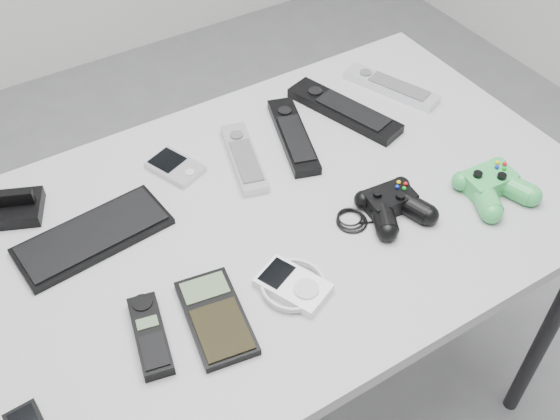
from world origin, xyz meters
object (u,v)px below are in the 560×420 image
cordless_handset (150,335)px  controller_black (393,204)px  controller_green (493,184)px  desk (286,231)px  remote_black_a (293,135)px  calculator (216,317)px  remote_silver_b (391,86)px  remote_black_b (344,110)px  mp3_player (293,284)px  pda_keyboard (93,235)px  pda (175,166)px  remote_silver_a (244,157)px

cordless_handset → controller_black: size_ratio=0.69×
controller_green → desk: bearing=157.8°
remote_black_a → calculator: bearing=-119.9°
remote_silver_b → controller_green: size_ratio=1.56×
remote_black_b → mp3_player: bearing=-152.9°
mp3_player → desk: bearing=37.7°
remote_black_b → controller_green: bearing=-91.8°
desk → pda_keyboard: pda_keyboard is taller
remote_black_b → controller_black: bearing=-125.8°
calculator → remote_black_a: bearing=51.7°
calculator → remote_black_b: bearing=43.5°
pda_keyboard → controller_black: controller_black is taller
pda → remote_silver_b: (0.50, -0.01, 0.00)m
desk → cordless_handset: 0.35m
pda_keyboard → remote_silver_b: size_ratio=1.21×
remote_silver_a → controller_black: 0.30m
controller_green → remote_black_b: bearing=109.6°
pda → calculator: 0.35m
remote_black_a → controller_black: (0.04, -0.26, 0.01)m
remote_silver_b → calculator: (-0.60, -0.33, -0.00)m
pda → remote_silver_b: 0.50m
pda → remote_silver_a: remote_silver_a is taller
remote_silver_a → controller_black: controller_black is taller
remote_silver_b → controller_green: controller_green is taller
remote_silver_a → remote_silver_b: same height
remote_silver_a → cordless_handset: (-0.31, -0.27, 0.00)m
controller_black → controller_green: bearing=-12.3°
remote_silver_a → mp3_player: remote_silver_a is taller
mp3_player → controller_green: size_ratio=0.82×
cordless_handset → controller_black: (0.47, 0.02, 0.01)m
remote_black_a → remote_silver_b: size_ratio=1.07×
desk → calculator: (-0.22, -0.15, 0.07)m
remote_silver_a → remote_black_b: 0.25m
desk → remote_silver_b: remote_silver_b is taller
remote_silver_a → calculator: bearing=-110.5°
desk → mp3_player: (-0.09, -0.16, 0.07)m
remote_black_a → remote_black_b: bearing=23.7°
remote_black_a → controller_green: size_ratio=1.66×
remote_black_a → pda_keyboard: bearing=-156.4°
desk → remote_black_b: bearing=34.0°
controller_black → calculator: bearing=-168.7°
remote_silver_a → controller_green: controller_green is taller
pda_keyboard → remote_silver_b: bearing=0.3°
cordless_handset → pda_keyboard: bearing=102.8°
remote_black_b → calculator: 0.56m
pda → controller_black: controller_black is taller
pda → controller_green: (0.46, -0.36, 0.01)m
remote_black_b → remote_silver_b: remote_black_b is taller
pda → mp3_player: size_ratio=0.90×
controller_black → controller_green: 0.19m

